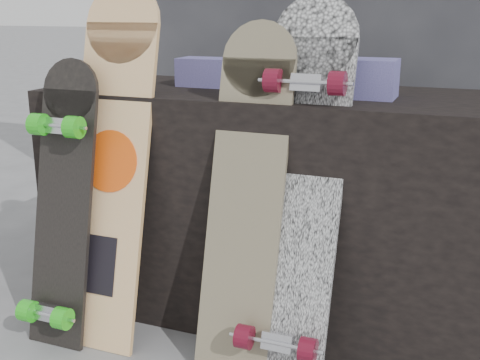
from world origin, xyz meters
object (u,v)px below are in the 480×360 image
at_px(longboard_cascadia, 298,183).
at_px(longboard_geisha, 112,156).
at_px(longboard_celtic, 247,188).
at_px(skateboard_dark, 61,201).
at_px(vendor_table, 276,204).

bearing_deg(longboard_cascadia, longboard_geisha, -177.43).
height_order(longboard_celtic, skateboard_dark, longboard_celtic).
xyz_separation_m(longboard_geisha, longboard_cascadia, (0.62, 0.03, -0.03)).
xyz_separation_m(longboard_cascadia, skateboard_dark, (-0.75, -0.13, -0.11)).
distance_m(vendor_table, longboard_cascadia, 0.39).
bearing_deg(longboard_cascadia, skateboard_dark, -170.46).
bearing_deg(vendor_table, longboard_cascadia, -61.87).
relative_size(longboard_geisha, longboard_cascadia, 1.04).
height_order(longboard_cascadia, skateboard_dark, longboard_cascadia).
bearing_deg(vendor_table, longboard_celtic, -87.46).
bearing_deg(longboard_geisha, longboard_celtic, 0.19).
xyz_separation_m(vendor_table, skateboard_dark, (-0.59, -0.44, 0.07)).
xyz_separation_m(longboard_geisha, longboard_celtic, (0.47, 0.00, -0.06)).
distance_m(longboard_geisha, longboard_cascadia, 0.62).
relative_size(longboard_celtic, skateboard_dark, 1.13).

